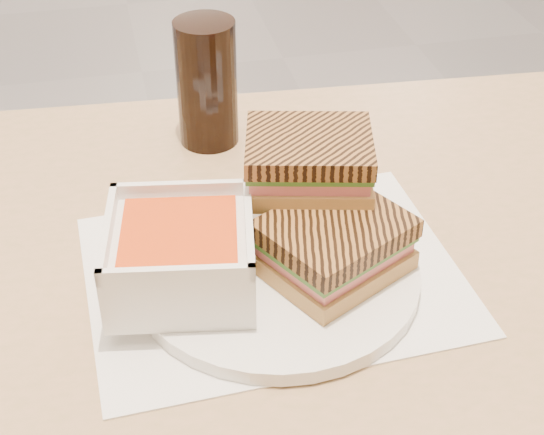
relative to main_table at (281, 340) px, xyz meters
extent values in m
cube|color=tan|center=(0.00, 0.00, 0.10)|extent=(1.25, 0.78, 0.03)
cube|color=white|center=(-0.01, -0.02, 0.11)|extent=(0.36, 0.29, 0.00)
cylinder|color=white|center=(-0.01, -0.03, 0.12)|extent=(0.27, 0.27, 0.01)
cube|color=white|center=(-0.10, -0.03, 0.16)|extent=(0.15, 0.15, 0.05)
cube|color=#D94A1A|center=(-0.10, -0.03, 0.19)|extent=(0.12, 0.12, 0.01)
cube|color=white|center=(-0.04, -0.04, 0.19)|extent=(0.03, 0.13, 0.02)
cube|color=white|center=(-0.16, -0.02, 0.19)|extent=(0.03, 0.13, 0.02)
cube|color=white|center=(-0.09, 0.03, 0.19)|extent=(0.13, 0.03, 0.02)
cube|color=white|center=(-0.11, -0.10, 0.19)|extent=(0.13, 0.03, 0.02)
cube|color=#AD8641|center=(0.04, -0.04, 0.14)|extent=(0.16, 0.15, 0.02)
cube|color=#CC6565|center=(0.04, -0.04, 0.16)|extent=(0.15, 0.14, 0.01)
cube|color=#386B23|center=(0.04, -0.04, 0.16)|extent=(0.15, 0.14, 0.01)
cube|color=brown|center=(0.04, -0.04, 0.18)|extent=(0.16, 0.15, 0.02)
cube|color=#AD8641|center=(0.03, 0.03, 0.19)|extent=(0.14, 0.12, 0.02)
cube|color=#CC6565|center=(0.03, 0.03, 0.20)|extent=(0.13, 0.11, 0.01)
cube|color=#386B23|center=(0.03, 0.03, 0.21)|extent=(0.14, 0.12, 0.01)
cube|color=brown|center=(0.03, 0.03, 0.23)|extent=(0.14, 0.12, 0.02)
cylinder|color=black|center=(-0.03, 0.24, 0.19)|extent=(0.07, 0.07, 0.15)
camera|label=1|loc=(-0.15, -0.61, 0.63)|focal=53.84mm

